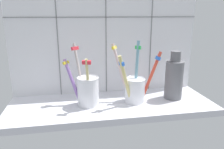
% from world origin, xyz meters
% --- Properties ---
extents(counter_slab, '(0.64, 0.22, 0.02)m').
position_xyz_m(counter_slab, '(0.00, 0.00, 0.01)').
color(counter_slab, silver).
rests_on(counter_slab, ground).
extents(tile_wall_back, '(0.64, 0.02, 0.45)m').
position_xyz_m(tile_wall_back, '(-0.00, 0.12, 0.23)').
color(tile_wall_back, white).
rests_on(tile_wall_back, ground).
extents(toothbrush_cup_left, '(0.11, 0.09, 0.19)m').
position_xyz_m(toothbrush_cup_left, '(-0.08, -0.00, 0.07)').
color(toothbrush_cup_left, white).
rests_on(toothbrush_cup_left, counter_slab).
extents(toothbrush_cup_right, '(0.16, 0.09, 0.19)m').
position_xyz_m(toothbrush_cup_right, '(0.07, -0.00, 0.07)').
color(toothbrush_cup_right, white).
rests_on(toothbrush_cup_right, counter_slab).
extents(ceramic_vase, '(0.06, 0.06, 0.16)m').
position_xyz_m(ceramic_vase, '(0.21, 0.01, 0.09)').
color(ceramic_vase, slate).
rests_on(ceramic_vase, counter_slab).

